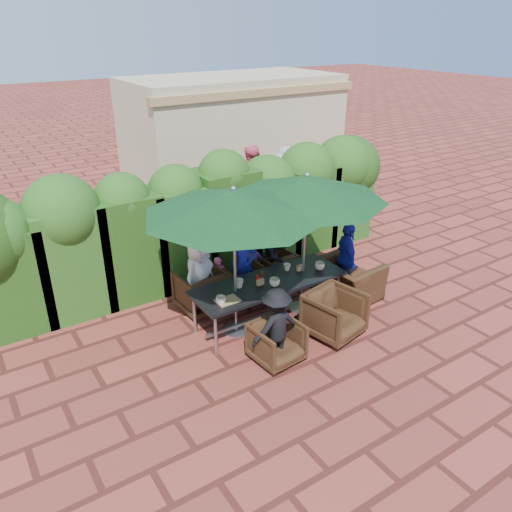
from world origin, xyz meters
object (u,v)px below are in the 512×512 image
chair_far_left (201,289)px  chair_far_right (275,267)px  dining_table (269,285)px  chair_end_right (348,273)px  chair_near_left (277,340)px  umbrella_right (307,188)px  umbrella_left (234,202)px  chair_far_mid (245,281)px  chair_near_right (335,312)px

chair_far_left → chair_far_right: bearing=-180.0°
dining_table → chair_end_right: size_ratio=2.43×
chair_far_right → chair_near_left: (-1.37, -2.01, 0.00)m
umbrella_right → chair_end_right: umbrella_right is taller
dining_table → chair_far_right: dining_table is taller
umbrella_right → dining_table: bearing=179.3°
chair_end_right → umbrella_right: bearing=79.4°
umbrella_left → umbrella_right: 1.32m
dining_table → chair_near_left: 1.14m
umbrella_left → chair_far_mid: bearing=50.5°
dining_table → chair_near_right: chair_near_right is taller
chair_far_left → chair_far_right: 1.63m
umbrella_left → chair_end_right: size_ratio=2.55×
chair_far_right → chair_near_right: chair_near_right is taller
umbrella_left → chair_far_right: size_ratio=3.96×
chair_far_left → chair_end_right: chair_end_right is taller
chair_far_right → chair_far_left: bearing=-3.1°
umbrella_left → chair_far_mid: 2.14m
chair_far_mid → chair_far_right: chair_far_mid is taller
umbrella_left → dining_table: bearing=-2.5°
chair_near_left → chair_end_right: size_ratio=0.64×
chair_far_left → chair_end_right: 2.65m
chair_end_right → chair_near_left: bearing=106.8°
chair_far_left → chair_end_right: bearing=153.0°
umbrella_right → chair_near_right: 2.02m
chair_near_right → chair_near_left: bearing=170.7°
dining_table → chair_far_left: bearing=128.9°
chair_near_right → chair_end_right: (1.02, 0.80, 0.06)m
umbrella_right → chair_near_right: (-0.05, -0.90, -1.80)m
chair_far_left → chair_near_left: (0.25, -1.91, -0.05)m
chair_far_mid → chair_far_left: bearing=-6.1°
umbrella_right → chair_far_left: umbrella_right is taller
chair_far_left → chair_near_left: size_ratio=1.15×
umbrella_right → chair_near_right: size_ratio=3.12×
chair_far_left → chair_far_mid: 0.83m
umbrella_right → chair_far_right: (0.16, 1.05, -1.87)m
umbrella_right → chair_near_left: 2.42m
chair_far_left → chair_near_right: chair_near_right is taller
umbrella_right → chair_end_right: bearing=-6.1°
umbrella_right → chair_near_left: umbrella_right is taller
umbrella_left → chair_far_mid: umbrella_left is taller
dining_table → umbrella_right: 1.69m
chair_far_mid → chair_near_left: (-0.57, -1.81, -0.01)m
chair_end_right → chair_far_mid: bearing=54.7°
chair_near_left → chair_far_mid: bearing=67.6°
chair_far_right → chair_near_right: size_ratio=0.84×
chair_far_right → chair_near_left: bearing=49.1°
chair_far_left → chair_far_right: (1.62, 0.10, -0.05)m
dining_table → chair_far_mid: dining_table is taller
umbrella_left → chair_near_right: 2.39m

